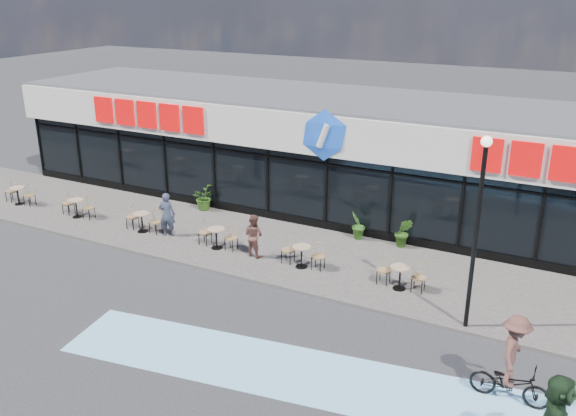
{
  "coord_description": "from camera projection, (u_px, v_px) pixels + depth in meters",
  "views": [
    {
      "loc": [
        8.61,
        -12.82,
        8.88
      ],
      "look_at": [
        0.2,
        3.5,
        2.11
      ],
      "focal_mm": 38.0,
      "sensor_mm": 36.0,
      "label": 1
    }
  ],
  "objects": [
    {
      "name": "bistro_set_2",
      "position": [
        144.0,
        219.0,
        22.89
      ],
      "size": [
        1.54,
        0.62,
        0.9
      ],
      "color": "tan",
      "rests_on": "sidewalk"
    },
    {
      "name": "lamp_post",
      "position": [
        478.0,
        219.0,
        15.56
      ],
      "size": [
        0.28,
        0.28,
        5.31
      ],
      "color": "black",
      "rests_on": "sidewalk"
    },
    {
      "name": "bistro_set_5",
      "position": [
        401.0,
        274.0,
        18.59
      ],
      "size": [
        1.54,
        0.62,
        0.9
      ],
      "color": "tan",
      "rests_on": "sidewalk"
    },
    {
      "name": "bistro_set_0",
      "position": [
        20.0,
        193.0,
        25.76
      ],
      "size": [
        1.54,
        0.62,
        0.9
      ],
      "color": "tan",
      "rests_on": "sidewalk"
    },
    {
      "name": "cyclist_b",
      "position": [
        512.0,
        366.0,
        13.49
      ],
      "size": [
        1.77,
        1.11,
        2.16
      ],
      "color": "black",
      "rests_on": "ground"
    },
    {
      "name": "sidewalk",
      "position": [
        296.0,
        254.0,
        21.2
      ],
      "size": [
        44.0,
        5.0,
        0.1
      ],
      "primitive_type": "cube",
      "color": "#605A55",
      "rests_on": "ground"
    },
    {
      "name": "bistro_set_4",
      "position": [
        303.0,
        253.0,
        20.02
      ],
      "size": [
        1.54,
        0.62,
        0.9
      ],
      "color": "tan",
      "rests_on": "sidewalk"
    },
    {
      "name": "patron_right",
      "position": [
        254.0,
        235.0,
        20.7
      ],
      "size": [
        0.79,
        0.66,
        1.5
      ],
      "primitive_type": "imported",
      "rotation": [
        0.0,
        0.0,
        3.01
      ],
      "color": "brown",
      "rests_on": "sidewalk"
    },
    {
      "name": "patron_left",
      "position": [
        167.0,
        214.0,
        22.35
      ],
      "size": [
        0.7,
        0.57,
        1.66
      ],
      "primitive_type": "imported",
      "rotation": [
        0.0,
        0.0,
        3.46
      ],
      "color": "#2D3547",
      "rests_on": "sidewalk"
    },
    {
      "name": "building",
      "position": [
        356.0,
        154.0,
        24.93
      ],
      "size": [
        30.6,
        6.57,
        4.75
      ],
      "color": "black",
      "rests_on": "ground"
    },
    {
      "name": "bike_lane",
      "position": [
        334.0,
        381.0,
        14.49
      ],
      "size": [
        14.17,
        4.13,
        0.01
      ],
      "primitive_type": "cube",
      "rotation": [
        0.0,
        0.0,
        0.14
      ],
      "color": "#7EBFEF",
      "rests_on": "ground"
    },
    {
      "name": "potted_plant_mid",
      "position": [
        403.0,
        232.0,
        21.46
      ],
      "size": [
        0.67,
        0.58,
        1.09
      ],
      "primitive_type": "imported",
      "rotation": [
        0.0,
        0.0,
        0.17
      ],
      "color": "#274E16",
      "rests_on": "sidewalk"
    },
    {
      "name": "bistro_set_3",
      "position": [
        218.0,
        235.0,
        21.46
      ],
      "size": [
        1.54,
        0.62,
        0.9
      ],
      "color": "tan",
      "rests_on": "sidewalk"
    },
    {
      "name": "ground",
      "position": [
        226.0,
        313.0,
        17.46
      ],
      "size": [
        120.0,
        120.0,
        0.0
      ],
      "primitive_type": "plane",
      "color": "#28282B",
      "rests_on": "ground"
    },
    {
      "name": "potted_plant_right",
      "position": [
        358.0,
        226.0,
        22.11
      ],
      "size": [
        0.5,
        0.61,
        1.06
      ],
      "primitive_type": "imported",
      "rotation": [
        0.0,
        0.0,
        4.76
      ],
      "color": "#2F5F1B",
      "rests_on": "sidewalk"
    },
    {
      "name": "potted_plant_left",
      "position": [
        203.0,
        197.0,
        25.1
      ],
      "size": [
        1.2,
        1.24,
        1.04
      ],
      "primitive_type": "imported",
      "rotation": [
        0.0,
        0.0,
        2.17
      ],
      "color": "#2A4D16",
      "rests_on": "sidewalk"
    },
    {
      "name": "bistro_set_1",
      "position": [
        78.0,
        206.0,
        24.33
      ],
      "size": [
        1.54,
        0.62,
        0.9
      ],
      "color": "tan",
      "rests_on": "sidewalk"
    }
  ]
}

